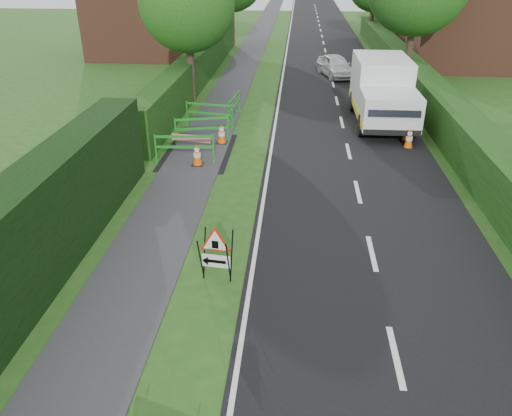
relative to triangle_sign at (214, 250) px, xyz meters
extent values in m
plane|color=#224F16|center=(1.15, -3.09, -0.80)|extent=(120.00, 120.00, 0.00)
cube|color=black|center=(3.65, 31.91, -0.80)|extent=(6.00, 90.00, 0.02)
cube|color=#2D2D30|center=(-1.85, 31.91, -0.80)|extent=(2.00, 90.00, 0.02)
cube|color=#14380F|center=(-3.85, 18.91, -0.80)|extent=(1.00, 24.00, 1.80)
cube|color=#14380F|center=(7.65, 12.91, -0.80)|extent=(1.20, 50.00, 1.50)
cube|color=brown|center=(-8.85, 26.91, 1.95)|extent=(7.00, 7.00, 5.50)
cube|color=brown|center=(12.15, 24.91, 1.95)|extent=(7.00, 7.00, 5.50)
cube|color=brown|center=(13.15, 38.91, 1.95)|extent=(7.00, 7.00, 5.50)
cylinder|color=#2D2116|center=(-3.45, 14.91, 0.51)|extent=(0.36, 0.36, 2.62)
sphere|color=#1E4512|center=(-3.45, 14.91, 3.69)|extent=(4.40, 4.40, 4.40)
cylinder|color=#2D2116|center=(7.55, 18.91, 0.68)|extent=(0.36, 0.36, 2.97)
cylinder|color=#2D2116|center=(-3.45, 30.91, 0.60)|extent=(0.36, 0.36, 2.80)
cylinder|color=#2D2116|center=(7.55, 34.91, 0.42)|extent=(0.36, 0.36, 2.45)
cylinder|color=black|center=(-0.29, -0.09, -0.21)|extent=(0.07, 0.36, 1.16)
cylinder|color=black|center=(-0.25, 0.19, -0.21)|extent=(0.07, 0.36, 1.16)
cylinder|color=black|center=(0.33, -0.17, -0.21)|extent=(0.07, 0.36, 1.16)
cylinder|color=black|center=(0.37, 0.12, -0.21)|extent=(0.07, 0.36, 1.16)
cube|color=white|center=(0.04, -0.01, -0.28)|extent=(0.64, 0.10, 0.31)
cube|color=black|center=(0.04, -0.02, -0.28)|extent=(0.46, 0.07, 0.07)
cone|color=black|center=(-0.21, 0.01, -0.28)|extent=(0.17, 0.20, 0.19)
cube|color=black|center=(0.03, -0.03, 0.15)|extent=(0.15, 0.03, 0.19)
cube|color=silver|center=(5.26, 12.96, 0.72)|extent=(2.21, 3.55, 2.12)
cube|color=silver|center=(5.28, 10.28, 0.30)|extent=(2.21, 2.29, 1.29)
cube|color=black|center=(5.28, 9.19, 0.62)|extent=(1.93, 0.26, 0.59)
cube|color=yellow|center=(4.16, 11.93, -0.12)|extent=(0.05, 5.43, 0.26)
cube|color=yellow|center=(6.37, 11.94, -0.12)|extent=(0.05, 5.43, 0.26)
cube|color=black|center=(5.28, 9.20, -0.28)|extent=(2.15, 0.14, 0.22)
cylinder|color=black|center=(4.29, 10.22, -0.36)|extent=(0.27, 0.88, 0.88)
cylinder|color=black|center=(6.26, 10.23, -0.36)|extent=(0.27, 0.88, 0.88)
cylinder|color=black|center=(4.27, 13.76, -0.36)|extent=(0.27, 0.88, 0.88)
cylinder|color=black|center=(6.24, 13.77, -0.36)|extent=(0.27, 0.88, 0.88)
cube|color=black|center=(5.91, 8.98, -0.78)|extent=(0.38, 0.38, 0.04)
cone|color=#FF5B08|center=(5.91, 8.98, -0.39)|extent=(0.32, 0.32, 0.75)
cylinder|color=white|center=(5.91, 8.98, -0.43)|extent=(0.25, 0.25, 0.14)
cylinder|color=white|center=(5.91, 8.98, -0.24)|extent=(0.17, 0.17, 0.10)
cube|color=black|center=(5.99, 9.80, -0.78)|extent=(0.38, 0.38, 0.04)
cone|color=#FF5B08|center=(5.99, 9.80, -0.39)|extent=(0.32, 0.32, 0.75)
cylinder|color=white|center=(5.99, 9.80, -0.43)|extent=(0.25, 0.25, 0.14)
cylinder|color=white|center=(5.99, 9.80, -0.24)|extent=(0.17, 0.17, 0.10)
cube|color=black|center=(6.53, 13.18, -0.78)|extent=(0.38, 0.38, 0.04)
cone|color=#FF5B08|center=(6.53, 13.18, -0.39)|extent=(0.32, 0.32, 0.75)
cylinder|color=white|center=(6.53, 13.18, -0.43)|extent=(0.25, 0.25, 0.14)
cylinder|color=white|center=(6.53, 13.18, -0.24)|extent=(0.17, 0.17, 0.10)
cube|color=black|center=(-1.65, 6.65, -0.78)|extent=(0.38, 0.38, 0.04)
cone|color=#FF5B08|center=(-1.65, 6.65, -0.39)|extent=(0.32, 0.32, 0.75)
cylinder|color=white|center=(-1.65, 6.65, -0.43)|extent=(0.25, 0.25, 0.14)
cylinder|color=white|center=(-1.65, 6.65, -0.24)|extent=(0.17, 0.17, 0.10)
cube|color=black|center=(-1.14, 8.91, -0.78)|extent=(0.38, 0.38, 0.04)
cone|color=#FF5B08|center=(-1.14, 8.91, -0.39)|extent=(0.32, 0.32, 0.75)
cylinder|color=white|center=(-1.14, 8.91, -0.43)|extent=(0.25, 0.25, 0.14)
cylinder|color=white|center=(-1.14, 8.91, -0.24)|extent=(0.17, 0.17, 0.10)
cube|color=#18881D|center=(-3.14, 6.86, -0.30)|extent=(0.05, 0.05, 1.00)
cube|color=#18881D|center=(-1.15, 7.02, -0.30)|extent=(0.05, 0.05, 1.00)
cube|color=#18881D|center=(-2.14, 6.94, 0.12)|extent=(2.00, 0.20, 0.08)
cube|color=#18881D|center=(-2.14, 6.94, -0.25)|extent=(2.00, 0.20, 0.08)
cube|color=#18881D|center=(-3.14, 6.86, -0.78)|extent=(0.09, 0.35, 0.04)
cube|color=#18881D|center=(-1.15, 7.02, -0.78)|extent=(0.09, 0.35, 0.04)
cube|color=#18881D|center=(-2.88, 8.77, -0.30)|extent=(0.06, 0.06, 1.00)
cube|color=#18881D|center=(-0.94, 9.25, -0.30)|extent=(0.06, 0.06, 1.00)
cube|color=#18881D|center=(-1.91, 9.01, 0.12)|extent=(1.95, 0.52, 0.08)
cube|color=#18881D|center=(-1.91, 9.01, -0.25)|extent=(1.95, 0.52, 0.08)
cube|color=#18881D|center=(-2.88, 8.77, -0.78)|extent=(0.14, 0.35, 0.04)
cube|color=#18881D|center=(-0.94, 9.25, -0.78)|extent=(0.14, 0.35, 0.04)
cube|color=#18881D|center=(-2.92, 11.17, -0.30)|extent=(0.06, 0.06, 1.00)
cube|color=#18881D|center=(-0.96, 10.80, -0.30)|extent=(0.06, 0.06, 1.00)
cube|color=#18881D|center=(-1.94, 10.98, 0.12)|extent=(1.98, 0.42, 0.08)
cube|color=#18881D|center=(-1.94, 10.98, -0.25)|extent=(1.98, 0.42, 0.08)
cube|color=#18881D|center=(-2.92, 11.17, -0.78)|extent=(0.12, 0.36, 0.04)
cube|color=#18881D|center=(-0.96, 10.80, -0.78)|extent=(0.12, 0.36, 0.04)
cube|color=#18881D|center=(-1.14, 11.18, -0.30)|extent=(0.05, 0.05, 1.00)
cube|color=#18881D|center=(-0.94, 13.17, -0.30)|extent=(0.05, 0.05, 1.00)
cube|color=#18881D|center=(-1.04, 12.17, 0.12)|extent=(0.25, 1.99, 0.08)
cube|color=#18881D|center=(-1.04, 12.17, -0.25)|extent=(0.25, 1.99, 0.08)
cube|color=#18881D|center=(-1.14, 11.18, -0.78)|extent=(0.35, 0.09, 0.04)
cube|color=#18881D|center=(-0.94, 13.17, -0.78)|extent=(0.35, 0.09, 0.04)
cube|color=red|center=(-2.15, 8.12, -0.80)|extent=(1.48, 0.30, 0.25)
imported|color=silver|center=(3.87, 20.93, -0.19)|extent=(2.37, 3.84, 1.22)
camera|label=1|loc=(1.67, -9.10, 5.79)|focal=35.00mm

